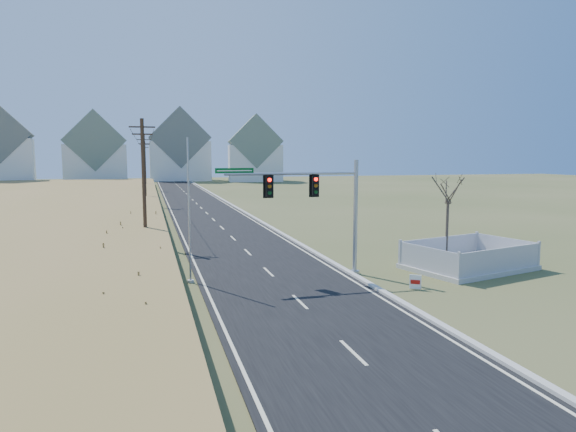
# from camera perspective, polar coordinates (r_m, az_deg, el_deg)

# --- Properties ---
(ground) EXTENTS (260.00, 260.00, 0.00)m
(ground) POSITION_cam_1_polar(r_m,az_deg,el_deg) (24.54, -0.02, -8.39)
(ground) COLOR #444E25
(ground) RESTS_ON ground
(road) EXTENTS (8.00, 180.00, 0.06)m
(road) POSITION_cam_1_polar(r_m,az_deg,el_deg) (73.39, -10.42, 1.63)
(road) COLOR black
(road) RESTS_ON ground
(curb) EXTENTS (0.30, 180.00, 0.18)m
(curb) POSITION_cam_1_polar(r_m,az_deg,el_deg) (73.86, -7.21, 1.77)
(curb) COLOR #B2AFA8
(curb) RESTS_ON ground
(utility_pole_near) EXTENTS (1.80, 0.26, 9.00)m
(utility_pole_near) POSITION_cam_1_polar(r_m,az_deg,el_deg) (37.89, -15.74, 3.88)
(utility_pole_near) COLOR #422D1E
(utility_pole_near) RESTS_ON ground
(utility_pole_mid) EXTENTS (1.80, 0.26, 9.00)m
(utility_pole_mid) POSITION_cam_1_polar(r_m,az_deg,el_deg) (67.87, -15.62, 5.03)
(utility_pole_mid) COLOR #422D1E
(utility_pole_mid) RESTS_ON ground
(utility_pole_far) EXTENTS (1.80, 0.26, 9.00)m
(utility_pole_far) POSITION_cam_1_polar(r_m,az_deg,el_deg) (97.86, -15.58, 5.47)
(utility_pole_far) COLOR #422D1E
(utility_pole_far) RESTS_ON ground
(condo_nnw) EXTENTS (14.93, 11.17, 17.03)m
(condo_nnw) POSITION_cam_1_polar(r_m,az_deg,el_deg) (131.37, -20.64, 6.53)
(condo_nnw) COLOR silver
(condo_nnw) RESTS_ON ground
(condo_n) EXTENTS (15.27, 10.20, 18.54)m
(condo_n) POSITION_cam_1_polar(r_m,az_deg,el_deg) (135.11, -11.96, 7.09)
(condo_n) COLOR silver
(condo_n) RESTS_ON ground
(condo_ne) EXTENTS (14.12, 10.51, 16.52)m
(condo_ne) POSITION_cam_1_polar(r_m,az_deg,el_deg) (129.54, -3.70, 6.91)
(condo_ne) COLOR silver
(condo_ne) RESTS_ON ground
(traffic_signal_mast) EXTENTS (7.77, 0.53, 6.18)m
(traffic_signal_mast) POSITION_cam_1_polar(r_m,az_deg,el_deg) (27.13, 3.98, 1.41)
(traffic_signal_mast) COLOR #9EA0A5
(traffic_signal_mast) RESTS_ON ground
(fence_enclosure) EXTENTS (7.64, 6.12, 1.54)m
(fence_enclosure) POSITION_cam_1_polar(r_m,az_deg,el_deg) (30.98, 19.39, -5.03)
(fence_enclosure) COLOR #B7B5AD
(fence_enclosure) RESTS_ON ground
(open_sign) EXTENTS (0.49, 0.35, 0.69)m
(open_sign) POSITION_cam_1_polar(r_m,az_deg,el_deg) (25.59, 13.97, -7.11)
(open_sign) COLOR white
(open_sign) RESTS_ON ground
(flagpole) EXTENTS (0.33, 0.33, 7.30)m
(flagpole) POSITION_cam_1_polar(r_m,az_deg,el_deg) (26.11, -10.90, -1.07)
(flagpole) COLOR #B7B5AD
(flagpole) RESTS_ON ground
(bare_tree) EXTENTS (2.11, 2.11, 5.60)m
(bare_tree) POSITION_cam_1_polar(r_m,az_deg,el_deg) (32.23, 17.41, 3.05)
(bare_tree) COLOR #4C3F33
(bare_tree) RESTS_ON ground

